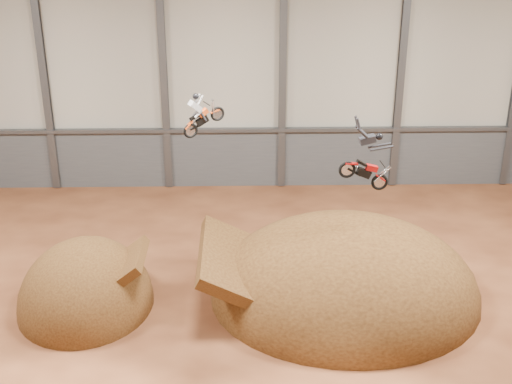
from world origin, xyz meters
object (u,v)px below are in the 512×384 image
landing_ramp (344,296)px  fmx_rider_a (206,108)px  takeoff_ramp (87,304)px  fmx_rider_b (362,155)px

landing_ramp → fmx_rider_a: bearing=170.2°
takeoff_ramp → landing_ramp: 11.30m
landing_ramp → fmx_rider_b: 6.81m
landing_ramp → fmx_rider_a: 10.33m
fmx_rider_b → landing_ramp: bearing=141.2°
fmx_rider_a → landing_ramp: bearing=-36.7°
takeoff_ramp → fmx_rider_a: fmx_rider_a is taller
fmx_rider_a → fmx_rider_b: 6.56m
landing_ramp → fmx_rider_b: (0.32, -0.21, 6.80)m
takeoff_ramp → fmx_rider_a: size_ratio=3.45×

